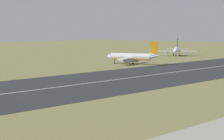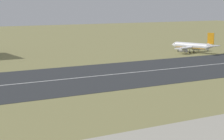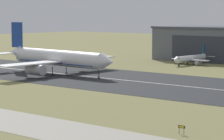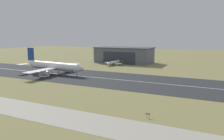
% 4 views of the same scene
% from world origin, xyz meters
% --- Properties ---
extents(ground_plane, '(748.58, 748.58, 0.00)m').
position_xyz_m(ground_plane, '(0.00, 48.35, 0.00)').
color(ground_plane, olive).
extents(runway_strip, '(508.58, 48.29, 0.06)m').
position_xyz_m(runway_strip, '(0.00, 96.69, 0.03)').
color(runway_strip, '#2B2D30').
rests_on(runway_strip, ground_plane).
extents(runway_centreline, '(457.72, 0.70, 0.01)m').
position_xyz_m(runway_centreline, '(0.00, 96.69, 0.07)').
color(runway_centreline, silver).
rests_on(runway_centreline, runway_strip).
extents(taxiway_road, '(381.44, 14.78, 0.05)m').
position_xyz_m(taxiway_road, '(0.00, 31.24, 0.03)').
color(taxiway_road, '#A8A393').
rests_on(taxiway_road, ground_plane).
extents(hangar_building, '(56.67, 27.34, 15.53)m').
position_xyz_m(hangar_building, '(-53.19, 178.50, 7.78)').
color(hangar_building, slate).
rests_on(hangar_building, ground_plane).
extents(airplane_landing, '(52.11, 52.90, 18.18)m').
position_xyz_m(airplane_landing, '(-72.18, 94.95, 5.66)').
color(airplane_landing, white).
rests_on(airplane_landing, ground_plane).
extents(airplane_parked_east, '(17.33, 25.38, 8.51)m').
position_xyz_m(airplane_parked_east, '(-54.07, 155.46, 2.57)').
color(airplane_parked_east, white).
rests_on(airplane_parked_east, ground_plane).
extents(runway_sign, '(1.41, 0.13, 1.62)m').
position_xyz_m(runway_sign, '(11.37, 42.73, 1.22)').
color(runway_sign, '#4C4C51').
rests_on(runway_sign, ground_plane).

